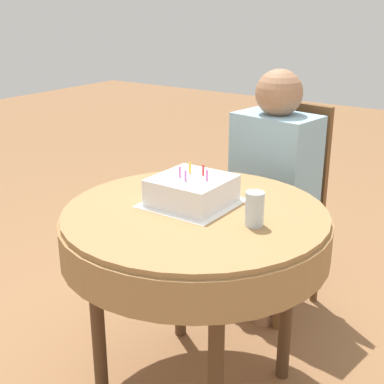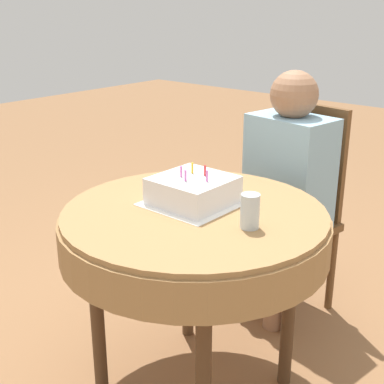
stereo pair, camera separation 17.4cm
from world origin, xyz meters
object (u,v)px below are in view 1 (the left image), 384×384
at_px(chair, 282,202).
at_px(drinking_glass, 254,209).
at_px(person, 272,171).
at_px(birthday_cake, 192,190).

height_order(chair, drinking_glass, chair).
relative_size(chair, drinking_glass, 8.65).
xyz_separation_m(person, birthday_cake, (0.01, -0.65, 0.10)).
relative_size(person, birthday_cake, 4.57).
bearing_deg(chair, drinking_glass, -63.03).
bearing_deg(person, drinking_glass, -59.79).
height_order(chair, person, person).
relative_size(chair, birthday_cake, 3.90).
height_order(person, birthday_cake, person).
bearing_deg(person, birthday_cake, -80.92).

